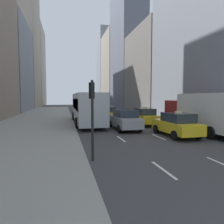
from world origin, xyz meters
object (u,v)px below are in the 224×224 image
taxi_third (107,113)px  box_truck (204,112)px  sedan_black_near (124,119)px  city_bus (86,107)px  taxi_second (144,116)px  taxi_lead (176,124)px  traffic_light_pole (92,107)px

taxi_third → box_truck: size_ratio=0.52×
taxi_third → sedan_black_near: size_ratio=0.89×
sedan_black_near → city_bus: city_bus is taller
taxi_second → box_truck: (2.80, -5.57, 0.83)m
taxi_second → sedan_black_near: bearing=-139.6°
taxi_lead → taxi_third: size_ratio=1.00×
taxi_lead → sedan_black_near: taxi_lead is taller
taxi_second → taxi_third: 5.57m
taxi_second → box_truck: bearing=-63.3°
sedan_black_near → traffic_light_pole: size_ratio=1.37×
taxi_second → sedan_black_near: size_ratio=0.89×
sedan_black_near → traffic_light_pole: traffic_light_pole is taller
traffic_light_pole → box_truck: bearing=26.5°
city_bus → traffic_light_pole: traffic_light_pole is taller
city_bus → traffic_light_pole: (-1.14, -12.89, 0.62)m
city_bus → box_truck: bearing=-44.0°
taxi_third → traffic_light_pole: traffic_light_pole is taller
sedan_black_near → city_bus: (-2.81, 4.94, 0.87)m
taxi_third → taxi_second: bearing=-59.8°
taxi_lead → city_bus: bearing=122.7°
sedan_black_near → city_bus: 5.76m
taxi_second → taxi_third: (-2.80, 4.81, 0.00)m
city_bus → traffic_light_pole: bearing=-95.0°
city_bus → taxi_third: bearing=38.7°
taxi_second → sedan_black_near: (-2.80, -2.38, 0.03)m
taxi_second → city_bus: city_bus is taller
city_bus → taxi_lead: bearing=-57.3°
taxi_lead → traffic_light_pole: bearing=-148.5°
traffic_light_pole → taxi_second: bearing=56.8°
taxi_second → traffic_light_pole: traffic_light_pole is taller
taxi_second → traffic_light_pole: 12.43m
sedan_black_near → box_truck: size_ratio=0.59×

